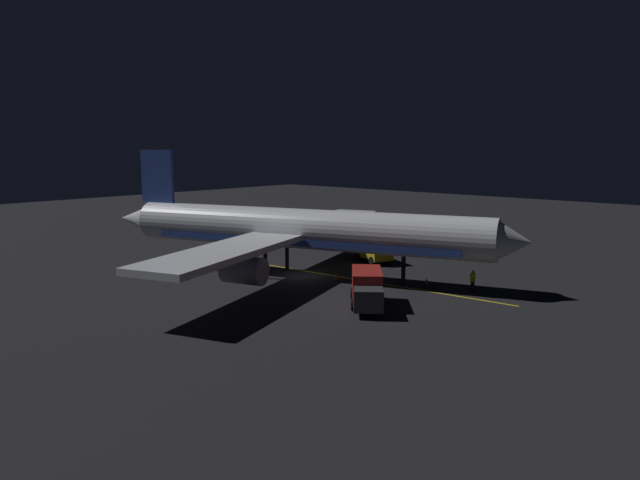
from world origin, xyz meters
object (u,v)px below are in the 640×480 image
Objects in this scene: catering_truck at (371,249)px; traffic_cone_near_left at (381,263)px; traffic_cone_far at (337,277)px; traffic_cone_under_wing at (382,295)px; ground_crew_worker at (473,281)px; baggage_truck at (367,289)px; traffic_cone_near_right at (427,281)px; airliner at (296,231)px.

catering_truck is 11.46× the size of traffic_cone_near_left.
traffic_cone_far is at bearing 17.95° from catering_truck.
traffic_cone_far is (-2.41, -6.60, 0.00)m from traffic_cone_under_wing.
traffic_cone_under_wing is at bearing 69.94° from traffic_cone_far.
traffic_cone_far is at bearing -69.22° from ground_crew_worker.
baggage_truck is 3.05m from traffic_cone_under_wing.
traffic_cone_near_left is (1.03, 1.97, -0.98)m from catering_truck.
traffic_cone_near_right is at bearing 178.95° from traffic_cone_under_wing.
airliner is 10.06m from traffic_cone_near_left.
ground_crew_worker is 11.52m from traffic_cone_far.
baggage_truck is 0.95× the size of catering_truck.
traffic_cone_under_wing is at bearing 36.36° from traffic_cone_near_left.
baggage_truck is 10.91× the size of traffic_cone_near_left.
traffic_cone_near_right and traffic_cone_far have the same top height.
ground_crew_worker is 12.21m from traffic_cone_near_left.
catering_truck is 9.27m from traffic_cone_far.
catering_truck is at bearing -117.53° from traffic_cone_near_right.
traffic_cone_under_wing is (-2.79, -0.62, -1.07)m from baggage_truck.
baggage_truck reaches higher than ground_crew_worker.
traffic_cone_far is at bearing -110.06° from traffic_cone_under_wing.
traffic_cone_near_right is at bearing -85.87° from ground_crew_worker.
traffic_cone_near_right is at bearing 115.01° from airliner.
traffic_cone_near_right is at bearing 62.47° from catering_truck.
ground_crew_worker is at bearing 70.96° from catering_truck.
traffic_cone_under_wing is at bearing 82.76° from airliner.
ground_crew_worker reaches higher than traffic_cone_under_wing.
traffic_cone_far is (-1.10, 3.75, -3.84)m from airliner.
airliner is 6.42× the size of baggage_truck.
catering_truck is at bearing -162.05° from traffic_cone_far.
traffic_cone_near_left and traffic_cone_far have the same top height.
airliner reaches higher than traffic_cone_near_right.
catering_truck is 14.39m from ground_crew_worker.
airliner is 15.73m from ground_crew_worker.
airliner is 12.17m from traffic_cone_near_right.
traffic_cone_near_right is (-8.99, -0.51, -1.07)m from baggage_truck.
catering_truck is at bearing 174.74° from airliner.
baggage_truck reaches higher than traffic_cone_far.
catering_truck is at bearing -139.81° from traffic_cone_under_wing.
baggage_truck is 8.97m from traffic_cone_far.
catering_truck is 11.46× the size of traffic_cone_far.
airliner is 6.11× the size of catering_truck.
baggage_truck is (4.10, 10.98, -2.77)m from airliner.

